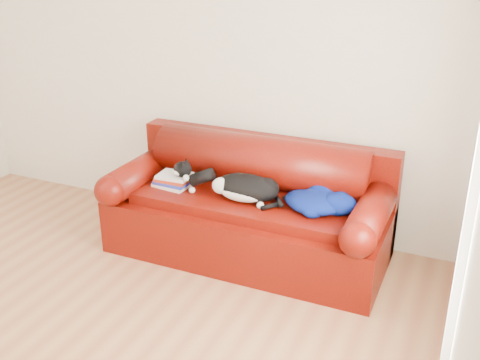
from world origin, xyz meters
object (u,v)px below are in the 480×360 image
at_px(book_stack, 174,180).
at_px(sofa_base, 248,226).
at_px(cat, 245,188).
at_px(blanket, 319,201).

bearing_deg(book_stack, sofa_base, 7.68).
relative_size(sofa_base, cat, 3.03).
xyz_separation_m(sofa_base, blanket, (0.56, -0.03, 0.33)).
height_order(sofa_base, blanket, blanket).
distance_m(book_stack, blanket, 1.15).
height_order(cat, blanket, cat).
height_order(sofa_base, book_stack, book_stack).
bearing_deg(sofa_base, book_stack, -172.32).
relative_size(cat, blanket, 1.18).
bearing_deg(blanket, sofa_base, 177.19).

